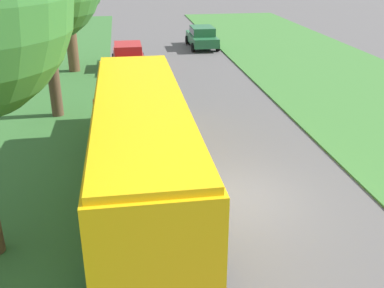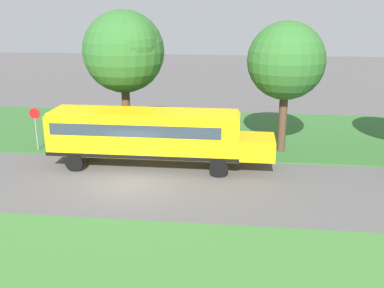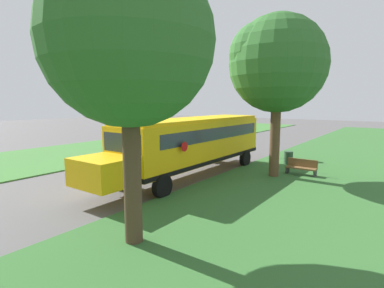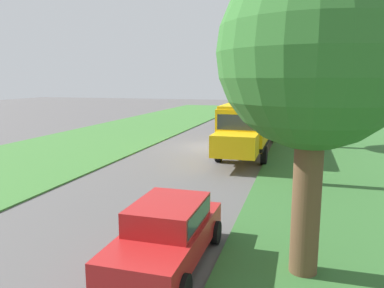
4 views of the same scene
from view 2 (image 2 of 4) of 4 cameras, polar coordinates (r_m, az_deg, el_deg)
name	(u,v)px [view 2 (image 2 of 4)]	position (r m, az deg, el deg)	size (l,w,h in m)	color
ground_plane	(129,184)	(23.18, -8.03, -5.05)	(120.00, 120.00, 0.00)	#565454
grass_verge	(163,130)	(32.41, -3.71, 1.74)	(12.00, 80.00, 0.08)	#33662D
school_bus	(150,133)	(24.96, -5.40, 1.38)	(2.84, 12.42, 3.16)	yellow
oak_tree_beside_bus	(125,51)	(28.15, -8.48, 11.66)	(5.00, 5.00, 8.47)	brown
oak_tree_roadside_mid	(287,61)	(27.14, 11.94, 10.24)	(4.56, 4.56, 7.88)	#4C3826
stop_sign	(36,124)	(29.09, -19.25, 2.41)	(0.08, 0.68, 2.74)	gray
park_bench	(115,132)	(30.74, -9.80, 1.48)	(1.61, 0.52, 0.92)	brown
trash_bin	(72,138)	(30.14, -14.97, 0.76)	(0.56, 0.56, 0.90)	#2D4C33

